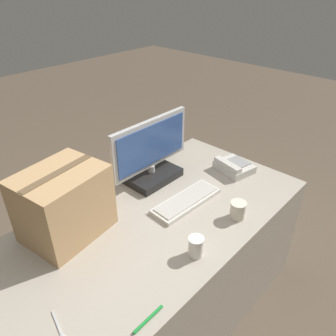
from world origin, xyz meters
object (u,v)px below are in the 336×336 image
(paper_cup_left, at_px, (196,247))
(paper_cup_right, at_px, (238,210))
(keyboard, at_px, (186,201))
(desk_phone, at_px, (234,167))
(spoon, at_px, (59,330))
(cardboard_box, at_px, (64,204))
(pen_marker, at_px, (148,319))
(monitor, at_px, (151,157))

(paper_cup_left, distance_m, paper_cup_right, 0.35)
(keyboard, distance_m, desk_phone, 0.47)
(paper_cup_left, distance_m, spoon, 0.63)
(paper_cup_left, bearing_deg, desk_phone, 20.58)
(desk_phone, relative_size, cardboard_box, 0.59)
(paper_cup_left, height_order, paper_cup_right, paper_cup_left)
(cardboard_box, height_order, pen_marker, cardboard_box)
(desk_phone, distance_m, paper_cup_left, 0.79)
(keyboard, height_order, paper_cup_right, paper_cup_right)
(cardboard_box, xyz_separation_m, pen_marker, (-0.07, -0.63, -0.16))
(spoon, bearing_deg, keyboard, 113.65)
(spoon, relative_size, cardboard_box, 0.32)
(paper_cup_left, bearing_deg, cardboard_box, 118.29)
(monitor, height_order, spoon, monitor)
(keyboard, height_order, spoon, keyboard)
(paper_cup_left, relative_size, pen_marker, 0.67)
(paper_cup_right, xyz_separation_m, pen_marker, (-0.73, -0.08, -0.04))
(monitor, height_order, cardboard_box, monitor)
(monitor, bearing_deg, pen_marker, -135.56)
(keyboard, xyz_separation_m, desk_phone, (0.46, -0.00, 0.02))
(paper_cup_right, xyz_separation_m, spoon, (-0.97, 0.13, -0.05))
(cardboard_box, distance_m, pen_marker, 0.66)
(monitor, distance_m, spoon, 1.05)
(cardboard_box, bearing_deg, monitor, 3.59)
(paper_cup_right, bearing_deg, cardboard_box, 139.75)
(keyboard, relative_size, spoon, 3.17)
(keyboard, bearing_deg, paper_cup_left, -131.24)
(spoon, distance_m, pen_marker, 0.32)
(paper_cup_right, distance_m, spoon, 0.98)
(cardboard_box, bearing_deg, keyboard, -26.01)
(desk_phone, xyz_separation_m, paper_cup_right, (-0.38, -0.27, 0.02))
(desk_phone, distance_m, cardboard_box, 1.08)
(monitor, relative_size, spoon, 4.21)
(monitor, xyz_separation_m, spoon, (-0.93, -0.47, -0.15))
(desk_phone, distance_m, paper_cup_right, 0.47)
(cardboard_box, bearing_deg, pen_marker, -96.44)
(desk_phone, xyz_separation_m, paper_cup_left, (-0.74, -0.28, 0.02))
(pen_marker, bearing_deg, spoon, 139.04)
(paper_cup_left, bearing_deg, spoon, 167.94)
(monitor, relative_size, cardboard_box, 1.36)
(paper_cup_left, height_order, spoon, paper_cup_left)
(spoon, xyz_separation_m, cardboard_box, (0.32, 0.43, 0.17))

